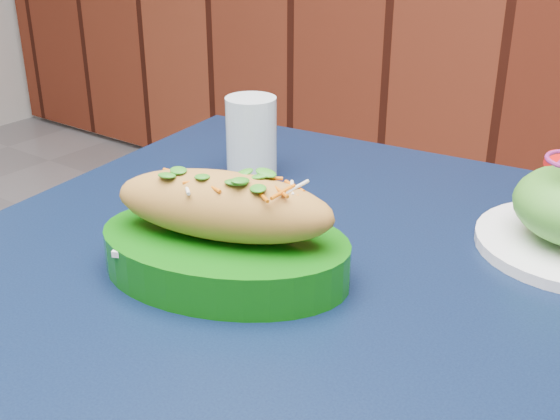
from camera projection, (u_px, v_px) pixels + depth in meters
The scene contains 3 objects.
cafe_table at pixel (318, 349), 0.73m from camera, with size 0.89×0.89×0.75m.
banh_mi_basket at pixel (224, 234), 0.68m from camera, with size 0.29×0.23×0.12m.
water_glass at pixel (251, 138), 0.91m from camera, with size 0.07×0.07×0.11m, color silver.
Camera 1 is at (0.71, 0.88, 1.10)m, focal length 45.00 mm.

